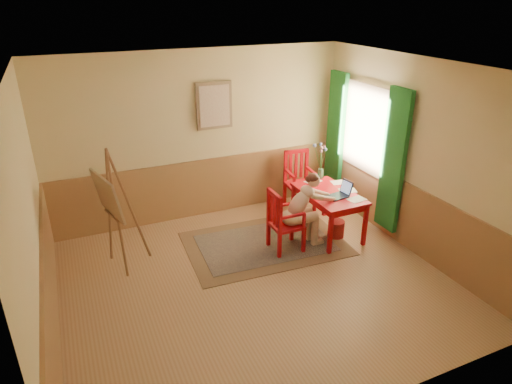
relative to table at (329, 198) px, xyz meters
name	(u,v)px	position (x,y,z in m)	size (l,w,h in m)	color
room	(256,186)	(-1.58, -0.75, 0.77)	(5.04, 4.54, 2.84)	tan
wainscot	(233,223)	(-1.58, 0.05, -0.13)	(5.00, 4.50, 1.00)	#AF7C4D
window	(363,141)	(0.83, 0.35, 0.71)	(0.12, 2.01, 2.20)	white
wall_portrait	(214,106)	(-1.33, 1.46, 1.27)	(0.60, 0.05, 0.76)	#967758
rug	(265,243)	(-1.05, 0.09, -0.62)	(2.49, 1.74, 0.02)	#8C7251
table	(329,198)	(0.00, 0.00, 0.00)	(0.74, 1.21, 0.72)	red
chair_left	(283,221)	(-0.89, -0.18, -0.14)	(0.45, 0.43, 0.98)	red
chair_back	(299,180)	(0.06, 1.05, -0.11)	(0.51, 0.53, 1.04)	red
figure	(303,207)	(-0.55, -0.17, 0.01)	(0.86, 0.38, 1.17)	beige
laptop	(340,193)	(0.08, -0.18, 0.14)	(0.40, 0.28, 0.23)	#1E2338
papers	(339,188)	(0.23, 0.08, 0.09)	(0.68, 1.12, 0.00)	white
vase	(321,162)	(0.19, 0.59, 0.36)	(0.21, 0.31, 0.60)	#3F724C
wastebasket	(336,229)	(0.07, -0.16, -0.49)	(0.26, 0.26, 0.28)	#B3272A
easel	(111,200)	(-3.20, 0.36, 0.41)	(0.66, 0.79, 1.77)	#945F39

